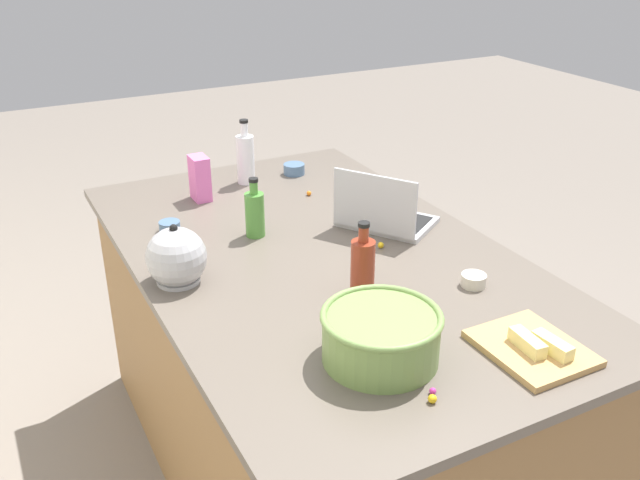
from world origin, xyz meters
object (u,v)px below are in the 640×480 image
object	(u,v)px
kettle	(176,258)
ramekin_small	(474,280)
butter_stick_right	(527,342)
laptop	(383,215)
butter_stick_left	(552,345)
bottle_vinegar	(245,158)
candy_bag	(200,178)
bottle_olive	(255,213)
ramekin_medium	(170,226)
mixing_bowl_large	(381,335)
ramekin_wide	(294,169)
cutting_board	(531,348)
bottle_soy	(363,266)

from	to	relation	value
kettle	ramekin_small	world-z (taller)	kettle
butter_stick_right	laptop	bearing A→B (deg)	-6.55
butter_stick_left	bottle_vinegar	bearing A→B (deg)	7.83
butter_stick_right	candy_bag	distance (m)	1.41
bottle_olive	butter_stick_left	world-z (taller)	bottle_olive
laptop	butter_stick_right	size ratio (longest dim) A/B	3.46
bottle_vinegar	butter_stick_left	xyz separation A→B (m)	(-1.48, -0.20, -0.07)
butter_stick_left	ramekin_medium	world-z (taller)	butter_stick_left
bottle_olive	mixing_bowl_large	bearing A→B (deg)	179.38
bottle_vinegar	butter_stick_left	world-z (taller)	bottle_vinegar
mixing_bowl_large	butter_stick_left	xyz separation A→B (m)	(-0.19, -0.38, -0.03)
ramekin_medium	ramekin_small	bearing A→B (deg)	-139.25
ramekin_small	bottle_olive	bearing A→B (deg)	34.74
bottle_vinegar	ramekin_small	size ratio (longest dim) A/B	3.52
bottle_olive	bottle_vinegar	bearing A→B (deg)	-18.73
laptop	ramekin_wide	world-z (taller)	laptop
ramekin_medium	cutting_board	bearing A→B (deg)	-152.15
kettle	butter_stick_left	world-z (taller)	kettle
ramekin_small	ramekin_medium	distance (m)	1.04
bottle_soy	butter_stick_right	world-z (taller)	bottle_soy
bottle_olive	ramekin_small	distance (m)	0.76
bottle_soy	kettle	distance (m)	0.55
mixing_bowl_large	bottle_olive	world-z (taller)	bottle_olive
butter_stick_right	candy_bag	world-z (taller)	candy_bag
butter_stick_right	ramekin_medium	size ratio (longest dim) A/B	1.52
butter_stick_right	cutting_board	bearing A→B (deg)	-78.06
cutting_board	ramekin_small	xyz separation A→B (m)	(0.33, -0.09, 0.01)
butter_stick_left	candy_bag	xyz separation A→B (m)	(1.39, 0.42, 0.05)
laptop	butter_stick_right	world-z (taller)	laptop
cutting_board	bottle_soy	bearing A→B (deg)	27.06
cutting_board	candy_bag	bearing A→B (deg)	16.54
cutting_board	butter_stick_right	size ratio (longest dim) A/B	2.48
bottle_olive	cutting_board	distance (m)	1.02
mixing_bowl_large	bottle_soy	distance (m)	0.32
butter_stick_left	ramekin_small	distance (m)	0.38
bottle_olive	butter_stick_left	xyz separation A→B (m)	(-1.00, -0.37, -0.05)
mixing_bowl_large	ramekin_small	xyz separation A→B (m)	(0.19, -0.44, -0.05)
laptop	bottle_vinegar	world-z (taller)	bottle_vinegar
kettle	ramekin_medium	world-z (taller)	kettle
bottle_soy	laptop	bearing A→B (deg)	-39.50
mixing_bowl_large	butter_stick_right	world-z (taller)	mixing_bowl_large
laptop	butter_stick_left	xyz separation A→B (m)	(-0.85, 0.05, -0.01)
bottle_vinegar	butter_stick_right	world-z (taller)	bottle_vinegar
butter_stick_left	cutting_board	bearing A→B (deg)	27.78
mixing_bowl_large	bottle_olive	distance (m)	0.81
cutting_board	bottle_vinegar	bearing A→B (deg)	7.18
mixing_bowl_large	bottle_olive	bearing A→B (deg)	-0.62
bottle_vinegar	ramekin_medium	xyz separation A→B (m)	(-0.32, 0.41, -0.09)
ramekin_medium	mixing_bowl_large	bearing A→B (deg)	-166.18
bottle_olive	butter_stick_left	bearing A→B (deg)	-159.80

